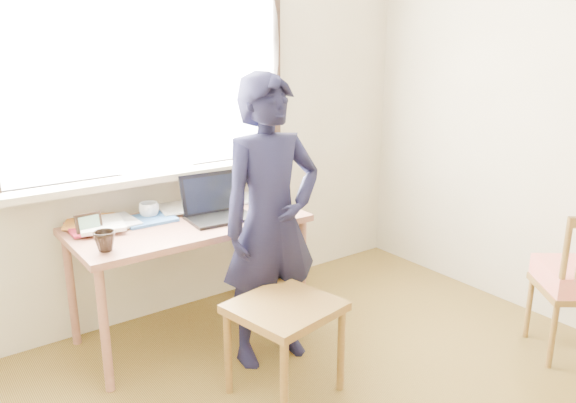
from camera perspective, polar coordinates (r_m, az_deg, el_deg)
room_shell at (r=2.02m, az=11.29°, el=13.72°), size 3.52×4.02×2.61m
desk at (r=3.29m, az=-10.05°, el=-3.20°), size 1.32×0.66×0.71m
laptop at (r=3.30m, az=-7.29°, el=-0.61°), size 0.38×0.32×0.25m
mug_white at (r=3.37m, az=-13.94°, el=-0.85°), size 0.16×0.16×0.09m
mug_dark at (r=2.91m, az=-18.11°, el=-3.84°), size 0.12×0.12×0.10m
mouse at (r=3.37m, az=-3.14°, el=-0.90°), size 0.09×0.06×0.03m
desk_clutter at (r=3.31m, az=-15.33°, el=-1.83°), size 0.81×0.52×0.03m
book_a at (r=3.27m, az=-18.68°, el=-2.35°), size 0.21×0.28×0.03m
book_b at (r=3.65m, az=-5.39°, el=0.32°), size 0.29×0.31×0.02m
picture_frame at (r=3.16m, az=-19.57°, el=-2.27°), size 0.14×0.02×0.11m
work_chair at (r=2.79m, az=-0.34°, el=-11.71°), size 0.54×0.53×0.48m
person at (r=2.96m, az=-1.74°, el=-2.18°), size 0.60×0.42×1.56m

